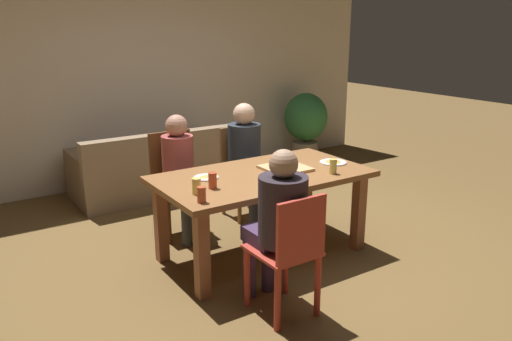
{
  "coord_description": "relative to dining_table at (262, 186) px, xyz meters",
  "views": [
    {
      "loc": [
        -2.34,
        -3.45,
        2.0
      ],
      "look_at": [
        0.0,
        0.1,
        0.76
      ],
      "focal_mm": 35.76,
      "sensor_mm": 36.0,
      "label": 1
    }
  ],
  "objects": [
    {
      "name": "chair_0",
      "position": [
        -0.4,
        -0.92,
        -0.16
      ],
      "size": [
        0.41,
        0.44,
        0.91
      ],
      "color": "#B0372B",
      "rests_on": "ground"
    },
    {
      "name": "drinking_glass_1",
      "position": [
        0.5,
        -0.33,
        0.17
      ],
      "size": [
        0.06,
        0.06,
        0.13
      ],
      "primitive_type": "cylinder",
      "color": "#DACB62",
      "rests_on": "dining_table"
    },
    {
      "name": "pizza_box_0",
      "position": [
        0.24,
        -0.01,
        0.12
      ],
      "size": [
        0.37,
        0.37,
        0.02
      ],
      "color": "tan",
      "rests_on": "dining_table"
    },
    {
      "name": "drinking_glass_0",
      "position": [
        -0.77,
        -0.36,
        0.17
      ],
      "size": [
        0.07,
        0.07,
        0.12
      ],
      "primitive_type": "cylinder",
      "color": "#BC4F2D",
      "rests_on": "dining_table"
    },
    {
      "name": "ground_plane",
      "position": [
        0.0,
        0.0,
        -0.65
      ],
      "size": [
        20.0,
        20.0,
        0.0
      ],
      "primitive_type": "plane",
      "color": "brown"
    },
    {
      "name": "dining_table",
      "position": [
        0.0,
        0.0,
        0.0
      ],
      "size": [
        1.82,
        0.99,
        0.75
      ],
      "color": "brown",
      "rests_on": "ground"
    },
    {
      "name": "chair_1",
      "position": [
        -0.4,
        0.92,
        -0.12
      ],
      "size": [
        0.45,
        0.38,
        0.99
      ],
      "color": "brown",
      "rests_on": "ground"
    },
    {
      "name": "plate_0",
      "position": [
        -0.47,
        0.14,
        0.12
      ],
      "size": [
        0.21,
        0.21,
        0.03
      ],
      "color": "white",
      "rests_on": "dining_table"
    },
    {
      "name": "couch",
      "position": [
        -0.12,
        2.11,
        -0.37
      ],
      "size": [
        1.89,
        0.86,
        0.79
      ],
      "color": "#856D53",
      "rests_on": "ground"
    },
    {
      "name": "person_2",
      "position": [
        0.38,
        0.84,
        0.08
      ],
      "size": [
        0.34,
        0.53,
        1.21
      ],
      "color": "#303341",
      "rests_on": "ground"
    },
    {
      "name": "chair_2",
      "position": [
        0.38,
        0.97,
        -0.13
      ],
      "size": [
        0.39,
        0.39,
        0.94
      ],
      "color": "olive",
      "rests_on": "ground"
    },
    {
      "name": "drinking_glass_3",
      "position": [
        -0.71,
        -0.17,
        0.17
      ],
      "size": [
        0.07,
        0.07,
        0.12
      ],
      "primitive_type": "cylinder",
      "color": "#E7CB60",
      "rests_on": "dining_table"
    },
    {
      "name": "person_1",
      "position": [
        -0.4,
        0.77,
        0.05
      ],
      "size": [
        0.3,
        0.5,
        1.18
      ],
      "color": "#3D444A",
      "rests_on": "ground"
    },
    {
      "name": "person_0",
      "position": [
        -0.4,
        -0.79,
        0.06
      ],
      "size": [
        0.34,
        0.51,
        1.2
      ],
      "color": "#422E4D",
      "rests_on": "ground"
    },
    {
      "name": "potted_plant",
      "position": [
        2.33,
        2.31,
        -0.05
      ],
      "size": [
        0.63,
        0.63,
        1.01
      ],
      "color": "gray",
      "rests_on": "ground"
    },
    {
      "name": "back_wall",
      "position": [
        0.0,
        2.8,
        0.84
      ],
      "size": [
        7.06,
        0.12,
        2.97
      ],
      "primitive_type": "cube",
      "color": "beige",
      "rests_on": "ground"
    },
    {
      "name": "plate_1",
      "position": [
        0.73,
        -0.08,
        0.12
      ],
      "size": [
        0.25,
        0.25,
        0.03
      ],
      "color": "white",
      "rests_on": "dining_table"
    },
    {
      "name": "drinking_glass_2",
      "position": [
        -0.55,
        -0.12,
        0.17
      ],
      "size": [
        0.07,
        0.07,
        0.13
      ],
      "primitive_type": "cylinder",
      "color": "#BD4729",
      "rests_on": "dining_table"
    }
  ]
}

